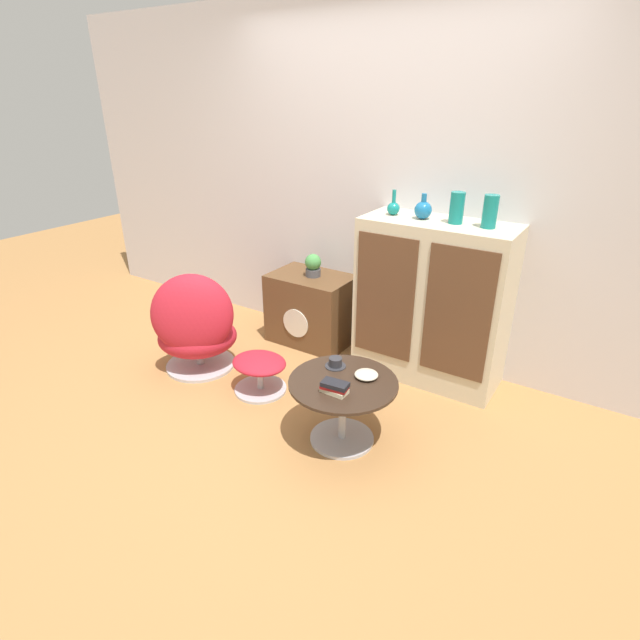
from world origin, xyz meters
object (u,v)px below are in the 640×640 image
Objects in this scene: coffee_table at (343,400)px; vase_inner_left at (423,210)px; teacup at (335,363)px; bowl at (366,375)px; egg_chair at (195,327)px; vase_inner_right at (457,208)px; ottoman at (259,368)px; sideboard at (432,303)px; tv_console at (311,309)px; book_stack at (335,387)px; potted_plant at (313,265)px; vase_rightmost at (490,212)px; vase_leftmost at (393,208)px.

vase_inner_left is at bearing 90.09° from coffee_table.
teacup is 0.22m from bowl.
vase_inner_right is (1.58, 0.89, 0.91)m from egg_chair.
bowl reaches higher than ottoman.
vase_inner_right reaches higher than ottoman.
teacup is (-0.13, 0.12, 0.15)m from coffee_table.
egg_chair is at bearing -149.11° from sideboard.
sideboard is 1.07m from tv_console.
vase_inner_left is (1.35, 0.89, 0.87)m from egg_chair.
tv_console is 1.49m from book_stack.
vase_inner_right is (0.23, 0.00, 0.04)m from vase_inner_left.
vase_rightmost is at bearing -0.01° from potted_plant.
egg_chair is 4.35× the size of potted_plant.
sideboard is at bearing -177.83° from vase_inner_right.
egg_chair reaches higher than bowl.
ottoman is 2.43× the size of book_stack.
vase_rightmost is (1.79, 0.89, 0.91)m from egg_chair.
sideboard is at bearing -0.65° from vase_leftmost.
book_stack is (0.24, -1.15, -0.76)m from vase_leftmost.
ottoman is 1.45m from vase_leftmost.
vase_rightmost reaches higher than bowl.
potted_plant reaches higher than coffee_table.
coffee_table is 0.21m from book_stack.
potted_plant is (-1.33, 0.00, -0.59)m from vase_rightmost.
vase_inner_right reaches higher than vase_inner_left.
egg_chair is at bearing 174.39° from coffee_table.
sideboard is 0.69m from vase_inner_right.
ottoman is 2.84× the size of bowl.
bowl is at bearing -84.17° from vase_inner_left.
vase_inner_right reaches higher than sideboard.
vase_leftmost reaches higher than bowl.
vase_leftmost is at bearing -0.02° from potted_plant.
vase_inner_right reaches higher than egg_chair.
egg_chair is 1.67m from vase_leftmost.
vase_inner_left is at bearing 180.00° from vase_rightmost.
vase_rightmost is at bearing 0.00° from vase_inner_left.
tv_console is at bearing 129.07° from book_stack.
egg_chair is 4.89× the size of book_stack.
potted_plant is at bearing 62.58° from egg_chair.
egg_chair is 2.19m from vase_rightmost.
vase_inner_left is 0.23m from vase_inner_right.
vase_leftmost reaches higher than sideboard.
vase_leftmost reaches higher than vase_inner_left.
coffee_table is at bearing -43.72° from teacup.
book_stack is at bearing -78.22° from vase_leftmost.
sideboard is 1.06m from coffee_table.
egg_chair is 3.91× the size of vase_rightmost.
book_stack is (0.93, -1.15, 0.16)m from tv_console.
potted_plant is (-1.01, 0.00, 0.09)m from sideboard.
ottoman is at bearing -131.85° from vase_inner_left.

